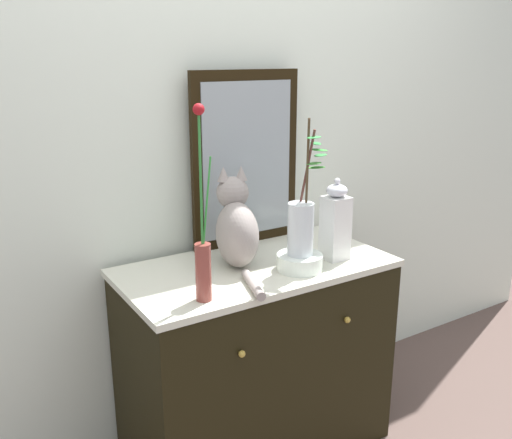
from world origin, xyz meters
The scene contains 8 objects.
wall_back centered at (0.00, 0.34, 1.30)m, with size 4.40×0.08×2.60m, color silver.
sideboard centered at (0.00, 0.00, 0.41)m, with size 1.04×0.56×0.81m.
mirror_leaning centered at (0.11, 0.25, 1.17)m, with size 0.49×0.03×0.72m.
cat_sitting centered at (-0.06, 0.04, 0.96)m, with size 0.23×0.47×0.37m.
vase_slim_green centered at (-0.31, -0.18, 0.96)m, with size 0.07×0.05×0.63m.
bowl_porcelain centered at (0.11, -0.13, 0.84)m, with size 0.17×0.17×0.06m, color white.
vase_glass_clear centered at (0.11, -0.13, 0.99)m, with size 0.17×0.11×0.50m.
jar_lidded_porcelain centered at (0.30, -0.11, 0.96)m, with size 0.09×0.09×0.32m.
Camera 1 is at (-1.06, -1.68, 1.58)m, focal length 39.05 mm.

